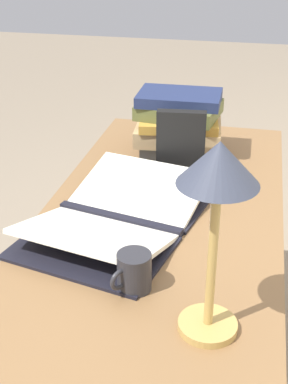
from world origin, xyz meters
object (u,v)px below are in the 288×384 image
book_standing_upright (181,145)px  coffee_mug (134,272)px  reading_lamp (217,189)px  open_book (119,215)px  book_stack_tall (179,124)px

book_standing_upright → coffee_mug: book_standing_upright is taller
book_standing_upright → reading_lamp: bearing=8.3°
open_book → book_stack_tall: book_stack_tall is taller
reading_lamp → coffee_mug: size_ratio=4.14×
book_stack_tall → open_book: bearing=-8.8°
book_stack_tall → reading_lamp: 0.90m
book_standing_upright → coffee_mug: (0.58, -0.01, -0.06)m
coffee_mug → reading_lamp: bearing=61.5°
open_book → reading_lamp: reading_lamp is taller
reading_lamp → coffee_mug: reading_lamp is taller
open_book → reading_lamp: (0.36, 0.28, 0.29)m
book_stack_tall → coffee_mug: bearing=2.0°
open_book → coffee_mug: (0.27, 0.10, 0.02)m
reading_lamp → book_stack_tall: bearing=-166.9°
book_stack_tall → book_standing_upright: 0.18m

